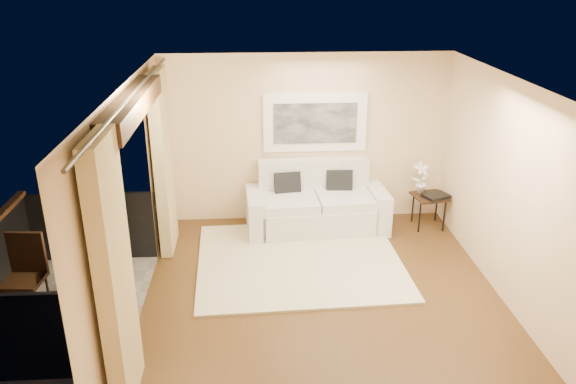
{
  "coord_description": "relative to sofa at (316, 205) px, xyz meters",
  "views": [
    {
      "loc": [
        -0.84,
        -6.02,
        3.92
      ],
      "look_at": [
        -0.38,
        1.02,
        1.05
      ],
      "focal_mm": 35.0,
      "sensor_mm": 36.0,
      "label": 1
    }
  ],
  "objects": [
    {
      "name": "room_shell",
      "position": [
        -2.26,
        -2.1,
        2.15
      ],
      "size": [
        5.0,
        6.4,
        5.0
      ],
      "color": "white",
      "rests_on": "ground"
    },
    {
      "name": "orchid",
      "position": [
        1.67,
        0.03,
        0.42
      ],
      "size": [
        0.31,
        0.24,
        0.52
      ],
      "primitive_type": "imported",
      "rotation": [
        0.0,
        0.0,
        0.22
      ],
      "color": "white",
      "rests_on": "side_table"
    },
    {
      "name": "balcony_chair_far",
      "position": [
        -2.95,
        -1.91,
        0.13
      ],
      "size": [
        0.39,
        0.39,
        0.87
      ],
      "rotation": [
        0.0,
        0.0,
        3.1
      ],
      "color": "black",
      "rests_on": "balcony"
    },
    {
      "name": "balcony_chair_near",
      "position": [
        -3.7,
        -2.11,
        0.22
      ],
      "size": [
        0.47,
        0.48,
        1.01
      ],
      "rotation": [
        0.0,
        0.0,
        -0.08
      ],
      "color": "black",
      "rests_on": "balcony"
    },
    {
      "name": "tray",
      "position": [
        1.87,
        -0.18,
        0.19
      ],
      "size": [
        0.46,
        0.41,
        0.05
      ],
      "primitive_type": "cube",
      "rotation": [
        0.0,
        0.0,
        0.4
      ],
      "color": "black",
      "rests_on": "side_table"
    },
    {
      "name": "balcony",
      "position": [
        -3.44,
        -2.1,
        -0.19
      ],
      "size": [
        1.81,
        2.6,
        1.17
      ],
      "color": "#605B56",
      "rests_on": "ground"
    },
    {
      "name": "rug",
      "position": [
        -0.35,
        -1.14,
        -0.35
      ],
      "size": [
        2.94,
        2.59,
        0.04
      ],
      "primitive_type": "cube",
      "rotation": [
        0.0,
        0.0,
        0.04
      ],
      "color": "beige",
      "rests_on": "floor"
    },
    {
      "name": "candle",
      "position": [
        -2.87,
        -2.01,
        0.48
      ],
      "size": [
        0.06,
        0.06,
        0.07
      ],
      "primitive_type": "cylinder",
      "color": "red",
      "rests_on": "bistro_table"
    },
    {
      "name": "bistro_table",
      "position": [
        -2.94,
        -2.15,
        0.37
      ],
      "size": [
        0.88,
        0.88,
        0.82
      ],
      "rotation": [
        0.0,
        0.0,
        0.33
      ],
      "color": "black",
      "rests_on": "balcony"
    },
    {
      "name": "sofa",
      "position": [
        0.0,
        0.0,
        0.0
      ],
      "size": [
        2.24,
        1.06,
        1.05
      ],
      "rotation": [
        0.0,
        0.0,
        0.06
      ],
      "color": "silver",
      "rests_on": "floor"
    },
    {
      "name": "ice_bucket",
      "position": [
        -3.04,
        -2.05,
        0.55
      ],
      "size": [
        0.18,
        0.18,
        0.2
      ],
      "primitive_type": "cylinder",
      "color": "silver",
      "rests_on": "bistro_table"
    },
    {
      "name": "glass_a",
      "position": [
        -2.81,
        -2.23,
        0.51
      ],
      "size": [
        0.06,
        0.06,
        0.12
      ],
      "primitive_type": "cylinder",
      "color": "silver",
      "rests_on": "bistro_table"
    },
    {
      "name": "artwork",
      "position": [
        0.0,
        0.37,
        1.25
      ],
      "size": [
        1.62,
        0.07,
        0.92
      ],
      "color": "white",
      "rests_on": "room_shell"
    },
    {
      "name": "floor",
      "position": [
        -0.13,
        -2.1,
        -0.37
      ],
      "size": [
        5.0,
        5.0,
        0.0
      ],
      "primitive_type": "plane",
      "color": "#503517",
      "rests_on": "ground"
    },
    {
      "name": "side_table",
      "position": [
        1.8,
        -0.1,
        0.1
      ],
      "size": [
        0.56,
        0.56,
        0.53
      ],
      "rotation": [
        0.0,
        0.0,
        0.17
      ],
      "color": "black",
      "rests_on": "floor"
    },
    {
      "name": "curtains",
      "position": [
        -2.24,
        -2.1,
        0.96
      ],
      "size": [
        0.16,
        4.8,
        2.64
      ],
      "color": "tan",
      "rests_on": "ground"
    },
    {
      "name": "glass_b",
      "position": [
        -2.78,
        -2.11,
        0.51
      ],
      "size": [
        0.06,
        0.06,
        0.12
      ],
      "primitive_type": "cylinder",
      "color": "silver",
      "rests_on": "bistro_table"
    },
    {
      "name": "vase",
      "position": [
        -2.99,
        -2.28,
        0.54
      ],
      "size": [
        0.04,
        0.04,
        0.18
      ],
      "primitive_type": "cylinder",
      "color": "white",
      "rests_on": "bistro_table"
    }
  ]
}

